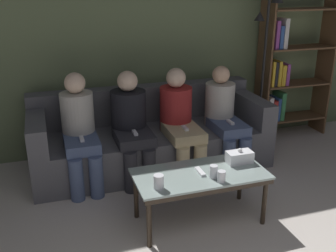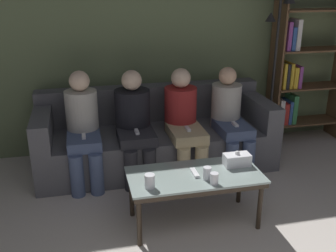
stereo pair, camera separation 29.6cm
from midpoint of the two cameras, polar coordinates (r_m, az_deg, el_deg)
wall_back at (r=4.51m, az=-1.42°, el=12.67°), size 12.00×0.06×2.60m
couch at (r=4.28m, az=0.11°, el=-1.73°), size 2.48×0.90×0.81m
coffee_table at (r=3.22m, az=6.52°, el=-7.69°), size 1.08×0.52×0.45m
cup_near_left at (r=3.11m, az=8.45°, el=-6.86°), size 0.06×0.06×0.10m
cup_near_right at (r=2.96m, az=0.22°, el=-8.08°), size 0.08×0.08×0.11m
cup_far_center at (r=3.05m, az=9.51°, el=-7.59°), size 0.06×0.06×0.09m
tissue_box at (r=3.38m, az=12.47°, el=-4.83°), size 0.22×0.12×0.13m
game_remote at (r=3.19m, az=6.56°, el=-6.82°), size 0.04×0.15×0.02m
bookshelf at (r=5.08m, az=20.17°, el=7.24°), size 0.92×0.32×1.81m
standing_lamp at (r=4.71m, az=17.25°, el=9.64°), size 0.31×0.26×1.79m
seated_person_left_end at (r=3.88m, az=-10.14°, el=0.07°), size 0.32×0.65×1.10m
seated_person_mid_left at (r=3.94m, az=-2.80°, el=0.68°), size 0.36×0.67×1.08m
seated_person_mid_right at (r=4.04m, az=4.34°, el=1.00°), size 0.34×0.72×1.08m
seated_person_right_end at (r=4.21m, az=10.93°, el=1.38°), size 0.32×0.68×1.06m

